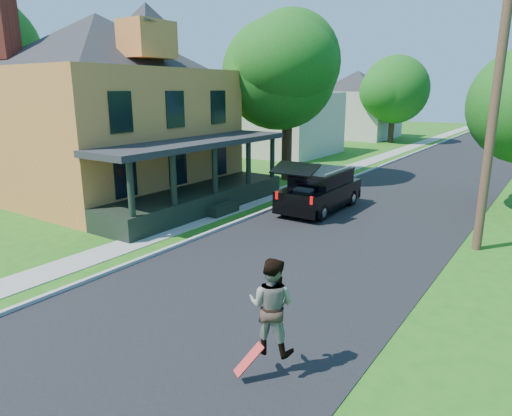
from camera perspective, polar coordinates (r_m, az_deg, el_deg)
The scene contains 14 objects.
ground at distance 12.31m, azimuth -1.85°, elevation -10.74°, with size 140.00×140.00×0.00m, color #205F13.
street at distance 30.15m, azimuth 21.31°, elevation 3.58°, with size 8.00×120.00×0.02m, color black.
curb at distance 31.29m, azimuth 14.10°, elevation 4.51°, with size 0.15×120.00×0.12m, color #9B9B96.
sidewalk at distance 31.85m, azimuth 11.48°, elevation 4.83°, with size 1.30×120.00×0.03m, color gray.
front_walk at distance 22.60m, azimuth -12.32°, elevation 0.81°, with size 6.50×1.20×0.03m, color gray.
main_house at distance 24.50m, azimuth -18.44°, elevation 13.11°, with size 15.56×15.56×10.10m.
neighbor_house_mid at distance 38.61m, azimuth 3.16°, elevation 13.03°, with size 12.78×12.78×8.30m.
neighbor_house_far at distance 52.92m, azimuth 12.48°, elevation 13.15°, with size 12.78×12.78×8.30m.
black_suv at distance 20.48m, azimuth 7.97°, elevation 2.25°, with size 2.05×5.20×2.42m.
skateboarder at distance 8.60m, azimuth 1.93°, elevation -12.09°, with size 1.03×0.88×1.85m.
skateboard at distance 8.84m, azimuth -0.89°, elevation -18.51°, with size 0.48×0.48×0.59m.
tree_left_mid at distance 27.27m, azimuth 4.02°, elevation 17.06°, with size 7.34×7.48×9.82m.
tree_left_far at distance 48.45m, azimuth 16.92°, elevation 14.93°, with size 6.43×6.38×9.37m.
utility_pole_near at distance 16.47m, azimuth 28.07°, elevation 14.51°, with size 1.79×0.67×11.09m.
Camera 1 is at (6.61, -8.94, 5.28)m, focal length 32.00 mm.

